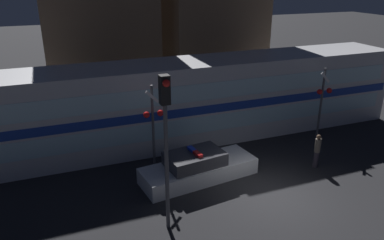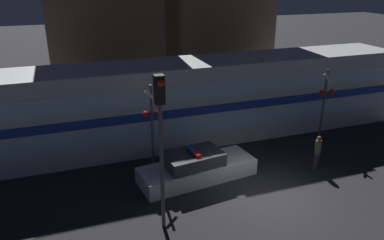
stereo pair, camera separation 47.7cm
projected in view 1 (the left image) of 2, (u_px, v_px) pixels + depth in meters
name	position (u px, v px, depth m)	size (l,w,h in m)	color
ground_plane	(271.00, 196.00, 14.70)	(120.00, 120.00, 0.00)	black
train	(186.00, 102.00, 19.10)	(23.77, 3.04, 4.13)	silver
police_car	(198.00, 168.00, 15.80)	(5.14, 2.32, 1.36)	silver
pedestrian	(317.00, 151.00, 16.64)	(0.27, 0.27, 1.58)	#2D2833
crossing_signal_near	(322.00, 98.00, 18.91)	(0.86, 0.33, 3.82)	#4C4C51
crossing_signal_far	(153.00, 123.00, 15.59)	(0.86, 0.33, 3.96)	#4C4C51
traffic_light_corner	(166.00, 128.00, 11.56)	(0.30, 0.46, 5.38)	#4C4C51
building_left	(98.00, 25.00, 23.53)	(6.76, 5.17, 10.32)	brown
building_center	(213.00, 23.00, 25.44)	(6.45, 4.51, 10.02)	brown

